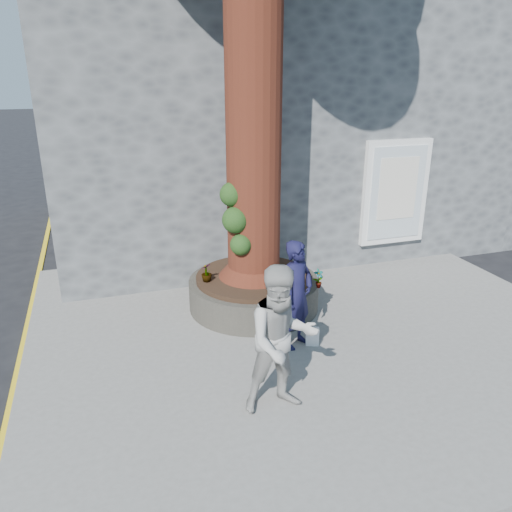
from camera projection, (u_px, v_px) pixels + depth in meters
name	position (u px, v px, depth m)	size (l,w,h in m)	color
ground	(244.00, 381.00, 7.03)	(120.00, 120.00, 0.00)	black
pavement	(312.00, 328.00, 8.34)	(9.00, 8.00, 0.12)	slate
yellow_line	(16.00, 380.00, 7.03)	(0.10, 30.00, 0.01)	yellow
stone_shop	(255.00, 109.00, 13.07)	(10.30, 8.30, 6.30)	#484B4D
neighbour_shop	(499.00, 109.00, 15.46)	(6.00, 8.00, 6.00)	#484B4D
planter	(254.00, 291.00, 8.90)	(2.30, 2.30, 0.60)	black
man	(297.00, 295.00, 7.44)	(0.61, 0.40, 1.68)	black
woman	(282.00, 340.00, 5.97)	(0.92, 0.72, 1.90)	#A4A29D
shopping_bag	(312.00, 336.00, 7.68)	(0.20, 0.12, 0.28)	white
plant_a	(319.00, 279.00, 8.23)	(0.17, 0.11, 0.32)	gray
plant_b	(271.00, 282.00, 7.97)	(0.23, 0.22, 0.41)	gray
plant_c	(207.00, 273.00, 8.48)	(0.18, 0.18, 0.32)	gray
plant_d	(277.00, 284.00, 8.01)	(0.31, 0.27, 0.34)	gray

